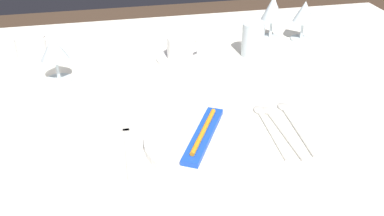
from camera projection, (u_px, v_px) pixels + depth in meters
name	position (u px, v px, depth m)	size (l,w,h in m)	color
dining_table	(180.00, 110.00, 1.20)	(1.80, 1.11, 0.74)	silver
dinner_plate	(203.00, 141.00, 0.92)	(0.26, 0.26, 0.02)	white
toothbrush_package	(204.00, 134.00, 0.91)	(0.13, 0.20, 0.02)	blue
fork_outer	(128.00, 147.00, 0.91)	(0.02, 0.22, 0.00)	beige
spoon_soup	(267.00, 124.00, 0.98)	(0.03, 0.22, 0.01)	beige
spoon_dessert	(278.00, 124.00, 0.98)	(0.03, 0.22, 0.01)	beige
spoon_tea	(292.00, 121.00, 0.99)	(0.03, 0.22, 0.01)	beige
saucer_right	(180.00, 59.00, 1.28)	(0.14, 0.14, 0.01)	white
coffee_cup_right	(180.00, 47.00, 1.26)	(0.10, 0.08, 0.06)	white
saucer_far	(34.00, 62.00, 1.27)	(0.13, 0.13, 0.01)	white
coffee_cup_far	(32.00, 48.00, 1.24)	(0.11, 0.09, 0.07)	white
wine_glass_centre	(54.00, 51.00, 1.13)	(0.08, 0.08, 0.13)	silver
wine_glass_left	(273.00, 10.00, 1.38)	(0.07, 0.07, 0.14)	silver
wine_glass_right	(304.00, 14.00, 1.38)	(0.07, 0.07, 0.13)	silver
drink_tumbler	(253.00, 41.00, 1.29)	(0.07, 0.07, 0.10)	silver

